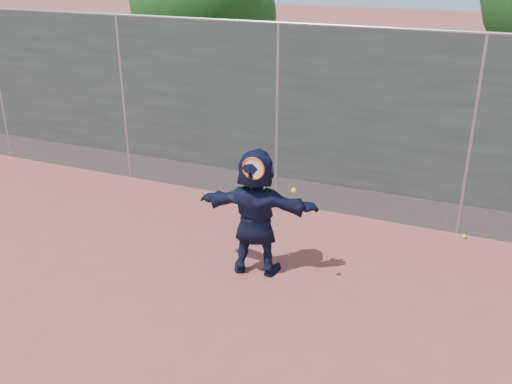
% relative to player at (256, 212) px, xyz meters
% --- Properties ---
extents(ground, '(80.00, 80.00, 0.00)m').
position_rel_player_xyz_m(ground, '(-0.58, -1.26, -0.87)').
color(ground, '#9E4C42').
rests_on(ground, ground).
extents(player, '(1.67, 0.78, 1.74)m').
position_rel_player_xyz_m(player, '(0.00, 0.00, 0.00)').
color(player, '#121732').
rests_on(player, ground).
extents(ball_ground, '(0.07, 0.07, 0.07)m').
position_rel_player_xyz_m(ball_ground, '(2.54, 2.09, -0.83)').
color(ball_ground, '#BAD72F').
rests_on(ball_ground, ground).
extents(fence, '(20.00, 0.06, 3.03)m').
position_rel_player_xyz_m(fence, '(-0.58, 2.24, 0.71)').
color(fence, '#38423D').
rests_on(fence, ground).
extents(swing_action, '(0.73, 0.16, 0.51)m').
position_rel_player_xyz_m(swing_action, '(0.10, -0.20, 0.65)').
color(swing_action, orange).
rests_on(swing_action, ground).
extents(tree_left, '(3.15, 3.00, 4.53)m').
position_rel_player_xyz_m(tree_left, '(-3.43, 5.29, 2.07)').
color(tree_left, '#382314').
rests_on(tree_left, ground).
extents(weed_clump, '(0.68, 0.07, 0.30)m').
position_rel_player_xyz_m(weed_clump, '(-0.28, 2.12, -0.73)').
color(weed_clump, '#387226').
rests_on(weed_clump, ground).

